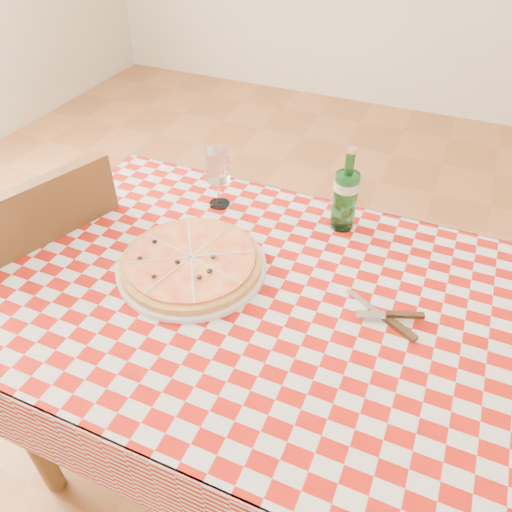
% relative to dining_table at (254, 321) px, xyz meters
% --- Properties ---
extents(dining_table, '(1.20, 0.80, 0.75)m').
position_rel_dining_table_xyz_m(dining_table, '(0.00, 0.00, 0.00)').
color(dining_table, brown).
rests_on(dining_table, ground).
extents(tablecloth, '(1.30, 0.90, 0.01)m').
position_rel_dining_table_xyz_m(tablecloth, '(0.00, 0.00, 0.09)').
color(tablecloth, '#A21309').
rests_on(tablecloth, dining_table).
extents(chair_far, '(0.53, 0.53, 0.93)m').
position_rel_dining_table_xyz_m(chair_far, '(-0.68, 0.01, -0.13)').
color(chair_far, brown).
rests_on(chair_far, ground).
extents(pizza_plate, '(0.44, 0.44, 0.05)m').
position_rel_dining_table_xyz_m(pizza_plate, '(-0.17, 0.02, 0.12)').
color(pizza_plate, '#C68F42').
rests_on(pizza_plate, tablecloth).
extents(water_bottle, '(0.07, 0.07, 0.24)m').
position_rel_dining_table_xyz_m(water_bottle, '(0.12, 0.34, 0.22)').
color(water_bottle, '#186024').
rests_on(water_bottle, tablecloth).
extents(wine_glass, '(0.09, 0.09, 0.17)m').
position_rel_dining_table_xyz_m(wine_glass, '(-0.24, 0.30, 0.19)').
color(wine_glass, white).
rests_on(wine_glass, tablecloth).
extents(cutlery, '(0.21, 0.18, 0.02)m').
position_rel_dining_table_xyz_m(cutlery, '(0.30, 0.04, 0.11)').
color(cutlery, silver).
rests_on(cutlery, tablecloth).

